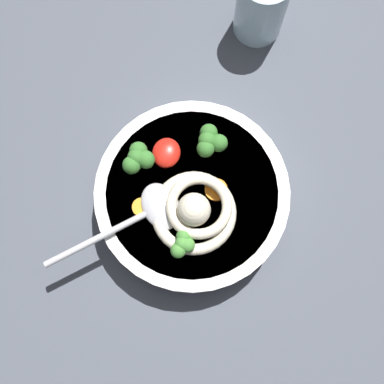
% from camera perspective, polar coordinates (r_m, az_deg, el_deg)
% --- Properties ---
extents(table_slab, '(1.24, 1.24, 0.03)m').
position_cam_1_polar(table_slab, '(0.65, 1.15, 1.21)').
color(table_slab, '#474C56').
rests_on(table_slab, ground).
extents(soup_bowl, '(0.24, 0.24, 0.06)m').
position_cam_1_polar(soup_bowl, '(0.60, 0.00, -0.59)').
color(soup_bowl, white).
rests_on(soup_bowl, table_slab).
extents(noodle_pile, '(0.11, 0.11, 0.04)m').
position_cam_1_polar(noodle_pile, '(0.55, 0.44, -2.23)').
color(noodle_pile, beige).
rests_on(noodle_pile, soup_bowl).
extents(soup_spoon, '(0.13, 0.16, 0.02)m').
position_cam_1_polar(soup_spoon, '(0.56, -5.06, -2.37)').
color(soup_spoon, '#B7B7BC').
rests_on(soup_spoon, soup_bowl).
extents(chili_sauce_dollop, '(0.04, 0.03, 0.02)m').
position_cam_1_polar(chili_sauce_dollop, '(0.58, -3.12, 4.74)').
color(chili_sauce_dollop, red).
rests_on(chili_sauce_dollop, soup_bowl).
extents(broccoli_floret_left, '(0.04, 0.04, 0.03)m').
position_cam_1_polar(broccoli_floret_left, '(0.57, 2.35, 6.12)').
color(broccoli_floret_left, '#7A9E60').
rests_on(broccoli_floret_left, soup_bowl).
extents(broccoli_floret_near_spoon, '(0.04, 0.03, 0.03)m').
position_cam_1_polar(broccoli_floret_near_spoon, '(0.54, -1.03, -6.31)').
color(broccoli_floret_near_spoon, '#7A9E60').
rests_on(broccoli_floret_near_spoon, soup_bowl).
extents(broccoli_floret_center, '(0.04, 0.04, 0.03)m').
position_cam_1_polar(broccoli_floret_center, '(0.57, -6.52, 4.10)').
color(broccoli_floret_center, '#7A9E60').
rests_on(broccoli_floret_center, soup_bowl).
extents(carrot_slice_beside_chili, '(0.03, 0.03, 0.01)m').
position_cam_1_polar(carrot_slice_beside_chili, '(0.57, 2.92, 0.26)').
color(carrot_slice_beside_chili, orange).
rests_on(carrot_slice_beside_chili, soup_bowl).
extents(carrot_slice_right, '(0.02, 0.02, 0.01)m').
position_cam_1_polar(carrot_slice_right, '(0.57, -6.08, -1.88)').
color(carrot_slice_right, orange).
rests_on(carrot_slice_right, soup_bowl).
extents(drinking_glass, '(0.07, 0.07, 0.10)m').
position_cam_1_polar(drinking_glass, '(0.69, 8.38, 21.44)').
color(drinking_glass, silver).
rests_on(drinking_glass, table_slab).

